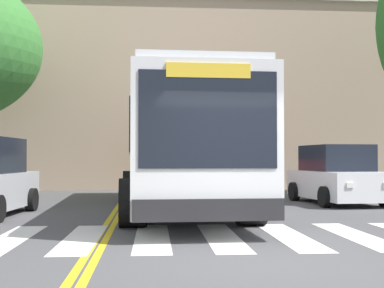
# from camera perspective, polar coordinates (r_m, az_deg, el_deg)

# --- Properties ---
(ground_plane) EXTENTS (120.00, 120.00, 0.00)m
(ground_plane) POSITION_cam_1_polar(r_m,az_deg,el_deg) (7.39, 7.48, -12.32)
(ground_plane) COLOR #4C4C4F
(crosswalk) EXTENTS (9.13, 3.55, 0.01)m
(crosswalk) POSITION_cam_1_polar(r_m,az_deg,el_deg) (9.49, -0.53, -9.90)
(crosswalk) COLOR white
(crosswalk) RESTS_ON ground
(lane_line_yellow_inner) EXTENTS (0.12, 36.00, 0.01)m
(lane_line_yellow_inner) POSITION_cam_1_polar(r_m,az_deg,el_deg) (23.42, -6.80, -4.90)
(lane_line_yellow_inner) COLOR gold
(lane_line_yellow_inner) RESTS_ON ground
(lane_line_yellow_outer) EXTENTS (0.12, 36.00, 0.01)m
(lane_line_yellow_outer) POSITION_cam_1_polar(r_m,az_deg,el_deg) (23.41, -6.41, -4.90)
(lane_line_yellow_outer) COLOR gold
(lane_line_yellow_outer) RESTS_ON ground
(city_bus) EXTENTS (3.23, 12.03, 3.19)m
(city_bus) POSITION_cam_1_polar(r_m,az_deg,el_deg) (14.54, -1.63, -0.13)
(city_bus) COLOR white
(city_bus) RESTS_ON ground
(car_white_far_lane) EXTENTS (2.28, 4.14, 1.79)m
(car_white_far_lane) POSITION_cam_1_polar(r_m,az_deg,el_deg) (16.99, 15.14, -3.38)
(car_white_far_lane) COLOR white
(car_white_far_lane) RESTS_ON ground
(car_red_behind_bus) EXTENTS (2.22, 5.15, 2.18)m
(car_red_behind_bus) POSITION_cam_1_polar(r_m,az_deg,el_deg) (23.50, -0.30, -2.37)
(car_red_behind_bus) COLOR #AD1E1E
(car_red_behind_bus) RESTS_ON ground
(building_facade) EXTENTS (33.07, 9.89, 9.17)m
(building_facade) POSITION_cam_1_polar(r_m,az_deg,el_deg) (28.83, 5.84, 4.87)
(building_facade) COLOR tan
(building_facade) RESTS_ON ground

